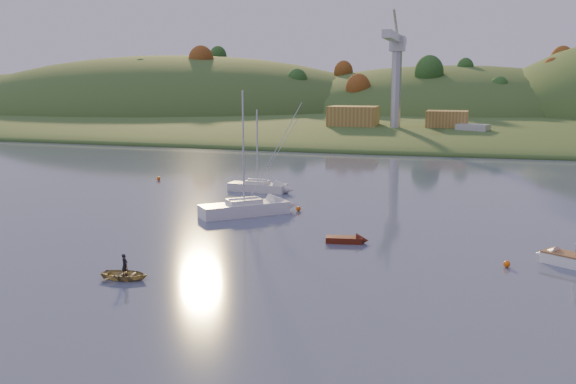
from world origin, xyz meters
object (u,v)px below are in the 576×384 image
(sailboat_near, at_px, (244,207))
(red_tender, at_px, (352,240))
(fishing_boat, at_px, (571,256))
(sailboat_far, at_px, (258,186))
(canoe, at_px, (125,274))

(sailboat_near, bearing_deg, red_tender, -74.20)
(fishing_boat, height_order, sailboat_far, sailboat_far)
(fishing_boat, xyz_separation_m, sailboat_near, (-28.85, 9.85, 0.03))
(sailboat_near, height_order, canoe, sailboat_near)
(red_tender, bearing_deg, fishing_boat, -16.16)
(fishing_boat, bearing_deg, red_tender, 25.88)
(sailboat_far, bearing_deg, sailboat_near, -72.66)
(fishing_boat, relative_size, red_tender, 1.47)
(red_tender, bearing_deg, sailboat_near, 138.97)
(fishing_boat, xyz_separation_m, canoe, (-29.45, -11.91, -0.42))
(sailboat_far, xyz_separation_m, canoe, (2.59, -35.12, -0.33))
(sailboat_far, height_order, canoe, sailboat_far)
(fishing_boat, relative_size, sailboat_near, 0.44)
(sailboat_far, relative_size, canoe, 3.05)
(sailboat_near, relative_size, red_tender, 3.35)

